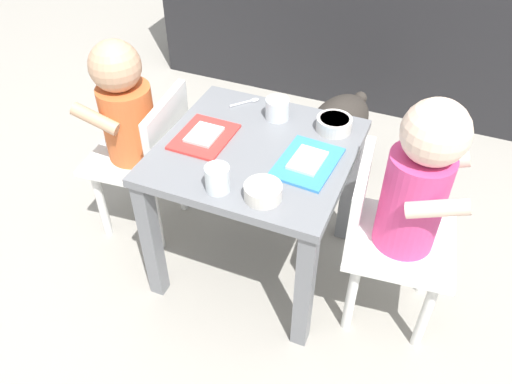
# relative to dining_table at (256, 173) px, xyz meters

# --- Properties ---
(ground_plane) EXTENTS (7.00, 7.00, 0.00)m
(ground_plane) POSITION_rel_dining_table_xyz_m (0.00, 0.00, -0.37)
(ground_plane) COLOR #9E998E
(dining_table) EXTENTS (0.52, 0.51, 0.46)m
(dining_table) POSITION_rel_dining_table_xyz_m (0.00, 0.00, 0.00)
(dining_table) COLOR slate
(dining_table) RESTS_ON ground
(seated_child_left) EXTENTS (0.30, 0.30, 0.68)m
(seated_child_left) POSITION_rel_dining_table_xyz_m (-0.42, 0.02, 0.06)
(seated_child_left) COLOR white
(seated_child_left) RESTS_ON ground
(seated_child_right) EXTENTS (0.31, 0.31, 0.72)m
(seated_child_right) POSITION_rel_dining_table_xyz_m (0.42, -0.03, 0.09)
(seated_child_right) COLOR white
(seated_child_right) RESTS_ON ground
(dog) EXTENTS (0.27, 0.43, 0.34)m
(dog) POSITION_rel_dining_table_xyz_m (0.09, 0.52, -0.15)
(dog) COLOR #332D28
(dog) RESTS_ON ground
(food_tray_left) EXTENTS (0.15, 0.18, 0.02)m
(food_tray_left) POSITION_rel_dining_table_xyz_m (-0.15, -0.01, 0.10)
(food_tray_left) COLOR red
(food_tray_left) RESTS_ON dining_table
(food_tray_right) EXTENTS (0.16, 0.21, 0.02)m
(food_tray_right) POSITION_rel_dining_table_xyz_m (0.15, -0.01, 0.10)
(food_tray_right) COLOR #388CD8
(food_tray_right) RESTS_ON dining_table
(water_cup_left) EXTENTS (0.06, 0.06, 0.07)m
(water_cup_left) POSITION_rel_dining_table_xyz_m (-0.02, -0.20, 0.12)
(water_cup_left) COLOR white
(water_cup_left) RESTS_ON dining_table
(water_cup_right) EXTENTS (0.07, 0.07, 0.06)m
(water_cup_right) POSITION_rel_dining_table_xyz_m (-0.00, 0.16, 0.12)
(water_cup_right) COLOR white
(water_cup_right) RESTS_ON dining_table
(veggie_bowl_near) EXTENTS (0.09, 0.09, 0.04)m
(veggie_bowl_near) POSITION_rel_dining_table_xyz_m (0.09, -0.18, 0.11)
(veggie_bowl_near) COLOR silver
(veggie_bowl_near) RESTS_ON dining_table
(cereal_bowl_left_side) EXTENTS (0.10, 0.10, 0.04)m
(cereal_bowl_left_side) POSITION_rel_dining_table_xyz_m (0.17, 0.17, 0.11)
(cereal_bowl_left_side) COLOR silver
(cereal_bowl_left_side) RESTS_ON dining_table
(spoon_by_left_tray) EXTENTS (0.07, 0.08, 0.01)m
(spoon_by_left_tray) POSITION_rel_dining_table_xyz_m (-0.11, 0.21, 0.09)
(spoon_by_left_tray) COLOR silver
(spoon_by_left_tray) RESTS_ON dining_table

